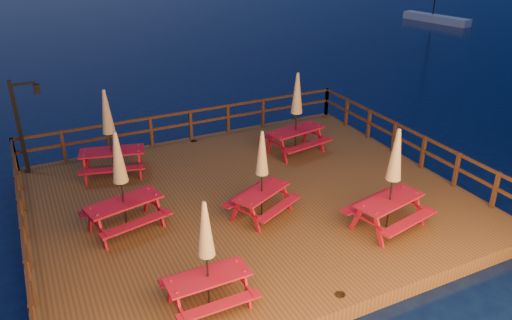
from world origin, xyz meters
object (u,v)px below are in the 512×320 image
object	(u,v)px
lamp_post	(23,118)
sailboat	(436,19)
picnic_table_2	(262,173)
picnic_table_0	(393,178)
picnic_table_1	(121,181)

from	to	relation	value
lamp_post	sailboat	distance (m)	36.19
sailboat	picnic_table_2	xyz separation A→B (m)	(-27.11, -21.46, 1.37)
lamp_post	sailboat	bearing A→B (deg)	26.12
lamp_post	picnic_table_2	size ratio (longest dim) A/B	1.23
picnic_table_0	sailboat	bearing A→B (deg)	31.82
picnic_table_0	picnic_table_1	size ratio (longest dim) A/B	1.02
sailboat	picnic_table_0	size ratio (longest dim) A/B	3.22
sailboat	picnic_table_2	world-z (taller)	sailboat
picnic_table_2	picnic_table_0	bearing A→B (deg)	-62.98
lamp_post	picnic_table_1	size ratio (longest dim) A/B	1.11
picnic_table_0	picnic_table_1	world-z (taller)	picnic_table_0
sailboat	picnic_table_2	distance (m)	34.60
picnic_table_2	lamp_post	bearing A→B (deg)	107.45
lamp_post	picnic_table_0	distance (m)	10.97
picnic_table_1	picnic_table_2	distance (m)	3.56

